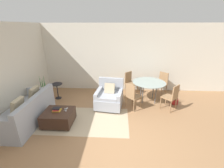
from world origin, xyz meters
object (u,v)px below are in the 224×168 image
object	(u,v)px
dining_table	(149,84)
dining_chair_far_left	(130,81)
dining_chair_near_left	(132,95)
dining_chair_near_right	(172,96)
tv_remote_secondary	(66,109)
armchair	(109,97)
potted_plant_small	(175,100)
potted_plant	(45,94)
dining_chair_far_right	(162,82)
couch	(27,113)
tv_remote_primary	(65,110)
book_stack	(56,110)
side_table	(57,88)
ottoman	(59,117)

from	to	relation	value
dining_table	dining_chair_far_left	xyz separation A→B (m)	(-0.64, 0.64, -0.15)
dining_chair_near_left	dining_chair_near_right	xyz separation A→B (m)	(1.29, 0.00, 0.00)
tv_remote_secondary	dining_chair_near_right	bearing A→B (deg)	14.30
armchair	potted_plant_small	bearing A→B (deg)	8.35
armchair	potted_plant	xyz separation A→B (m)	(-2.52, 0.48, -0.16)
dining_chair_far_right	tv_remote_secondary	bearing A→B (deg)	-146.81
potted_plant	couch	bearing A→B (deg)	-81.66
dining_chair_near_left	armchair	bearing A→B (deg)	172.78
tv_remote_primary	potted_plant	distance (m)	1.97
couch	book_stack	size ratio (longest dim) A/B	8.11
dining_table	dining_chair_far_right	size ratio (longest dim) A/B	1.32
potted_plant	side_table	world-z (taller)	potted_plant
tv_remote_secondary	potted_plant_small	world-z (taller)	potted_plant_small
armchair	dining_chair_near_left	xyz separation A→B (m)	(0.76, -0.10, 0.16)
armchair	tv_remote_secondary	xyz separation A→B (m)	(-1.18, -0.92, 0.04)
dining_chair_near_right	armchair	bearing A→B (deg)	177.32
dining_chair_near_right	dining_chair_far_right	distance (m)	1.29
ottoman	tv_remote_secondary	xyz separation A→B (m)	(0.19, 0.14, 0.18)
side_table	dining_chair_far_left	distance (m)	2.87
tv_remote_secondary	potted_plant	xyz separation A→B (m)	(-1.34, 1.40, -0.20)
tv_remote_primary	potted_plant_small	size ratio (longest dim) A/B	0.27
dining_table	dining_chair_near_right	world-z (taller)	dining_chair_near_right
dining_chair_far_left	potted_plant	bearing A→B (deg)	-167.70
tv_remote_primary	dining_table	xyz separation A→B (m)	(2.59, 1.51, 0.26)
tv_remote_secondary	dining_chair_near_left	bearing A→B (deg)	22.99
dining_chair_far_left	potted_plant_small	bearing A→B (deg)	-28.43
ottoman	book_stack	xyz separation A→B (m)	(-0.05, 0.04, 0.22)
tv_remote_primary	ottoman	bearing A→B (deg)	-151.37
potted_plant	dining_table	xyz separation A→B (m)	(3.92, 0.07, 0.46)
dining_chair_near_right	tv_remote_primary	bearing A→B (deg)	-165.05
ottoman	book_stack	distance (m)	0.23
book_stack	dining_chair_far_right	bearing A→B (deg)	32.57
dining_chair_far_right	dining_chair_far_left	bearing A→B (deg)	180.00
tv_remote_secondary	armchair	bearing A→B (deg)	37.85
book_stack	side_table	bearing A→B (deg)	111.62
dining_chair_far_left	dining_chair_near_right	bearing A→B (deg)	-45.00
armchair	potted_plant	size ratio (longest dim) A/B	0.98
ottoman	potted_plant	bearing A→B (deg)	126.80
book_stack	dining_table	size ratio (longest dim) A/B	0.20
side_table	dining_table	bearing A→B (deg)	0.24
tv_remote_secondary	dining_table	xyz separation A→B (m)	(2.59, 1.47, 0.26)
ottoman	dining_chair_far_right	bearing A→B (deg)	33.40
armchair	potted_plant	world-z (taller)	potted_plant
armchair	tv_remote_primary	bearing A→B (deg)	-141.03
tv_remote_secondary	potted_plant_small	size ratio (longest dim) A/B	0.25
ottoman	potted_plant	world-z (taller)	potted_plant
armchair	dining_chair_far_left	bearing A→B (deg)	57.61
couch	potted_plant_small	size ratio (longest dim) A/B	3.14
tv_remote_secondary	dining_chair_near_left	xyz separation A→B (m)	(1.94, 0.82, 0.11)
armchair	dining_chair_far_right	bearing A→B (deg)	30.25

